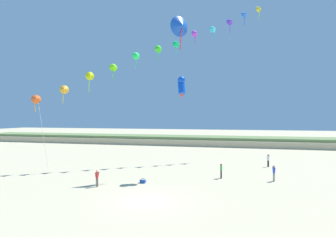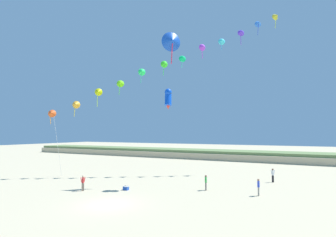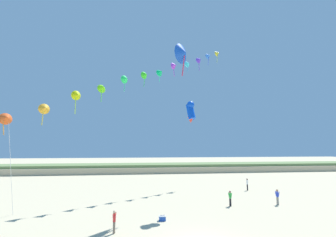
# 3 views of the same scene
# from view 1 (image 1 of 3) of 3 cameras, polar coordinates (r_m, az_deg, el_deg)

# --- Properties ---
(ground_plane) EXTENTS (240.00, 240.00, 0.00)m
(ground_plane) POSITION_cam_1_polar(r_m,az_deg,el_deg) (22.17, -4.70, -17.43)
(ground_plane) COLOR beige
(dune_ridge) EXTENTS (120.00, 9.55, 2.05)m
(dune_ridge) POSITION_cam_1_polar(r_m,az_deg,el_deg) (64.25, 7.40, -4.77)
(dune_ridge) COLOR #BFAE8B
(dune_ridge) RESTS_ON ground
(person_near_left) EXTENTS (0.50, 0.47, 1.71)m
(person_near_left) POSITION_cam_1_polar(r_m,az_deg,el_deg) (38.25, 20.97, -8.36)
(person_near_left) COLOR black
(person_near_left) RESTS_ON ground
(person_near_right) EXTENTS (0.25, 0.57, 1.65)m
(person_near_right) POSITION_cam_1_polar(r_m,az_deg,el_deg) (26.81, -15.19, -12.19)
(person_near_right) COLOR #726656
(person_near_right) RESTS_ON ground
(person_mid_center) EXTENTS (0.28, 0.57, 1.66)m
(person_mid_center) POSITION_cam_1_polar(r_m,az_deg,el_deg) (30.18, 22.06, -10.77)
(person_mid_center) COLOR gray
(person_mid_center) RESTS_ON ground
(person_far_left) EXTENTS (0.28, 0.55, 1.62)m
(person_far_left) POSITION_cam_1_polar(r_m,az_deg,el_deg) (29.90, 11.49, -10.90)
(person_far_left) COLOR black
(person_far_left) RESTS_ON ground
(kite_banner_string) EXTENTS (29.42, 22.57, 26.39)m
(kite_banner_string) POSITION_cam_1_polar(r_m,az_deg,el_deg) (40.29, -0.00, 15.60)
(kite_banner_string) COLOR #E8551F
(large_kite_low_lead) EXTENTS (1.22, 1.43, 2.40)m
(large_kite_low_lead) POSITION_cam_1_polar(r_m,az_deg,el_deg) (29.54, 2.96, 7.08)
(large_kite_low_lead) COLOR blue
(large_kite_mid_trail) EXTENTS (2.37, 2.34, 4.09)m
(large_kite_mid_trail) POSITION_cam_1_polar(r_m,az_deg,el_deg) (33.03, 2.82, 19.53)
(large_kite_mid_trail) COLOR blue
(beach_cooler) EXTENTS (0.58, 0.41, 0.46)m
(beach_cooler) POSITION_cam_1_polar(r_m,az_deg,el_deg) (27.68, -5.49, -13.35)
(beach_cooler) COLOR blue
(beach_cooler) RESTS_ON ground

